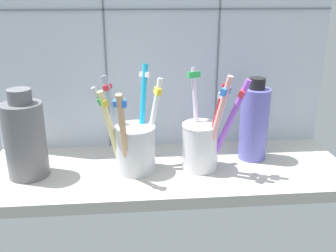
{
  "coord_description": "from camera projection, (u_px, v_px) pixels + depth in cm",
  "views": [
    {
      "loc": [
        -5.63,
        -62.8,
        32.84
      ],
      "look_at": [
        0.0,
        -0.56,
        10.09
      ],
      "focal_mm": 41.75,
      "sensor_mm": 36.0,
      "label": 1
    }
  ],
  "objects": [
    {
      "name": "toothbrush_cup_right",
      "position": [
        202.0,
        142.0,
        0.68
      ],
      "size": [
        10.82,
        8.74,
        17.57
      ],
      "color": "white",
      "rests_on": "counter_slab"
    },
    {
      "name": "soap_bottle",
      "position": [
        254.0,
        123.0,
        0.71
      ],
      "size": [
        5.17,
        5.17,
        15.32
      ],
      "color": "#6768C8",
      "rests_on": "counter_slab"
    },
    {
      "name": "tile_wall_back",
      "position": [
        162.0,
        42.0,
        0.74
      ],
      "size": [
        64.0,
        2.2,
        45.0
      ],
      "color": "silver",
      "rests_on": "ground"
    },
    {
      "name": "ceramic_vase",
      "position": [
        25.0,
        138.0,
        0.65
      ],
      "size": [
        6.74,
        6.74,
        15.17
      ],
      "color": "slate",
      "rests_on": "counter_slab"
    },
    {
      "name": "toothbrush_cup_left",
      "position": [
        134.0,
        143.0,
        0.67
      ],
      "size": [
        11.97,
        10.54,
        18.16
      ],
      "color": "silver",
      "rests_on": "counter_slab"
    },
    {
      "name": "counter_slab",
      "position": [
        168.0,
        172.0,
        0.7
      ],
      "size": [
        64.0,
        22.0,
        2.0
      ],
      "primitive_type": "cube",
      "color": "#BCB7AD",
      "rests_on": "ground"
    }
  ]
}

